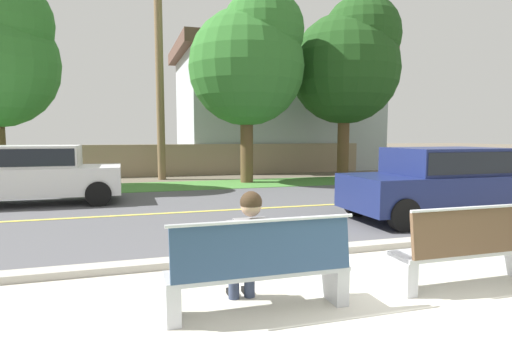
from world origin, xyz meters
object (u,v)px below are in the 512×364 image
bench_left (260,270)px  seated_person_grey (249,245)px  bench_right (469,250)px  car_white_far (34,172)px  shade_tree_centre (349,61)px  car_navy_near (444,180)px  shade_tree_left (251,58)px

bench_left → seated_person_grey: seated_person_grey is taller
bench_right → seated_person_grey: bearing=176.3°
bench_left → car_white_far: 9.10m
bench_right → seated_person_grey: (-2.68, 0.17, 0.22)m
car_white_far → shade_tree_centre: shade_tree_centre is taller
car_navy_near → car_white_far: size_ratio=1.00×
car_white_far → shade_tree_centre: 12.67m
car_navy_near → seated_person_grey: bearing=-147.6°
car_navy_near → shade_tree_centre: (2.53, 8.76, 4.03)m
seated_person_grey → shade_tree_left: size_ratio=0.18×
bench_left → car_white_far: car_white_far is taller
car_navy_near → shade_tree_centre: size_ratio=0.57×
bench_right → shade_tree_left: size_ratio=0.27×
bench_left → seated_person_grey: (-0.07, 0.17, 0.22)m
bench_right → bench_left: bearing=180.0°
bench_left → shade_tree_left: bearing=73.9°
bench_right → car_white_far: 10.38m
bench_left → seated_person_grey: size_ratio=1.51×
bench_right → car_white_far: (-6.12, 8.38, 0.40)m
bench_right → seated_person_grey: size_ratio=1.51×
shade_tree_centre → shade_tree_left: bearing=-171.2°
seated_person_grey → shade_tree_left: bearing=73.4°
car_navy_near → shade_tree_centre: shade_tree_centre is taller
seated_person_grey → shade_tree_left: shade_tree_left is taller
bench_left → bench_right: (2.61, 0.00, 0.00)m
bench_right → car_navy_near: size_ratio=0.44×
bench_right → shade_tree_centre: 14.11m
seated_person_grey → car_navy_near: (5.37, 3.41, 0.18)m
bench_left → bench_right: same height
bench_left → bench_right: size_ratio=1.00×
car_white_far → shade_tree_centre: bearing=19.2°
shade_tree_left → bench_left: bearing=-106.1°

